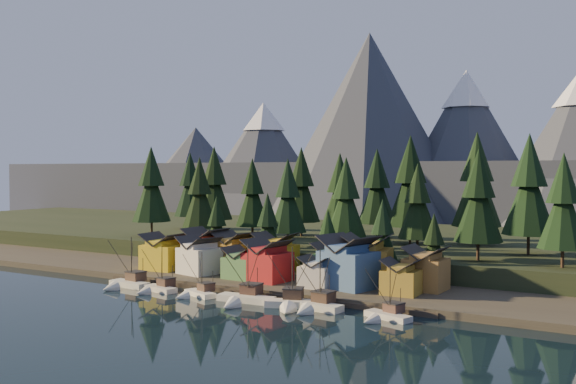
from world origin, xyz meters
The scene contains 46 objects.
ground centered at (0.00, 0.00, 0.00)m, with size 500.00×500.00×0.00m, color black.
shore_strip centered at (0.00, 40.00, 0.75)m, with size 400.00×50.00×1.50m, color #393329.
hillside centered at (0.00, 90.00, 3.00)m, with size 420.00×100.00×6.00m, color black.
dock centered at (0.00, 16.50, 0.50)m, with size 80.00×4.00×1.00m, color #41372E.
mountain_ridge centered at (-4.20, 213.59, 26.06)m, with size 560.00×190.00×90.00m.
boat_0 centered at (-29.82, 8.41, 2.41)m, with size 10.74×11.53×12.52m.
boat_1 centered at (-20.24, 8.08, 2.14)m, with size 9.17×9.70×10.89m.
boat_2 centered at (-9.64, 8.45, 2.00)m, with size 8.87×9.35×10.30m.
boat_3 centered at (2.47, 7.97, 2.32)m, with size 12.44×13.40×12.87m.
boat_4 centered at (13.00, 8.90, 2.53)m, with size 10.98×11.60×12.90m.
boat_5 centered at (18.07, 9.25, 2.53)m, with size 10.14×10.83×12.65m.
boat_6 centered at (32.00, 9.06, 1.95)m, with size 9.61×10.02×10.40m.
house_front_0 centered at (-33.82, 25.43, 6.25)m, with size 9.64×9.19×9.04m.
house_front_1 centered at (-21.93, 24.96, 6.20)m, with size 10.21×9.94×8.95m.
house_front_2 centered at (-9.23, 24.78, 5.29)m, with size 7.75×7.80×7.22m.
house_front_3 centered at (-2.44, 24.89, 6.41)m, with size 10.07×9.69×9.34m.
house_front_4 centered at (10.81, 23.67, 4.97)m, with size 6.77×7.26×6.61m.
house_front_5 centered at (16.93, 26.30, 7.33)m, with size 12.53×11.83×11.09m.
house_front_6 centered at (29.01, 25.33, 5.21)m, with size 7.30×6.92×7.07m.
house_back_0 centered at (-26.00, 32.52, 6.82)m, with size 9.51×9.14×10.13m.
house_back_1 centered at (-17.77, 33.72, 6.49)m, with size 9.02×9.11×9.50m.
house_back_2 centered at (-5.77, 33.82, 6.69)m, with size 10.30×9.64×9.88m.
house_back_3 centered at (9.84, 33.23, 5.95)m, with size 8.58×7.70×8.48m.
house_back_4 centered at (18.46, 32.78, 7.19)m, with size 11.68×11.37×10.83m.
house_back_5 centered at (31.68, 32.55, 6.25)m, with size 8.36×8.46×9.06m.
tree_hill_0 centered at (-62.00, 52.00, 21.17)m, with size 11.91×11.91×27.75m.
tree_hill_1 centered at (-50.00, 68.00, 21.33)m, with size 12.04×12.04×28.05m.
tree_hill_2 centered at (-40.00, 48.00, 19.20)m, with size 10.37×10.37×24.15m.
tree_hill_3 centered at (-30.00, 60.00, 19.08)m, with size 10.28×10.28×23.94m.
tree_hill_4 centered at (-22.00, 75.00, 21.03)m, with size 11.80×11.80×27.50m.
tree_hill_5 centered at (-12.00, 50.00, 18.88)m, with size 10.12×10.12×23.56m.
tree_hill_6 centered at (-4.00, 65.00, 19.84)m, with size 10.87×10.87×25.33m.
tree_hill_7 centered at (6.00, 48.00, 18.99)m, with size 10.20×10.20×23.76m.
tree_hill_8 centered at (14.00, 72.00, 22.42)m, with size 12.90×12.90×30.04m.
tree_hill_9 centered at (22.00, 55.00, 18.11)m, with size 9.51×9.51×22.15m.
tree_hill_10 centered at (30.00, 80.00, 22.90)m, with size 13.27×13.27×30.91m.
tree_hill_11 centered at (38.00, 50.00, 19.89)m, with size 10.91×10.91×25.41m.
tree_hill_12 centered at (46.00, 66.00, 22.06)m, with size 12.61×12.61×29.38m.
tree_hill_13 centered at (56.00, 48.00, 19.20)m, with size 10.37×10.37×24.15m.
tree_hill_15 centered at (0.00, 82.00, 20.70)m, with size 11.55×11.55×26.90m.
tree_hill_16 centered at (-68.00, 78.00, 20.52)m, with size 11.40×11.40×26.56m.
tree_shore_0 centered at (-28.00, 40.00, 11.40)m, with size 7.78×7.78×18.13m.
tree_shore_1 centered at (-12.00, 40.00, 11.98)m, with size 8.23×8.23×19.18m.
tree_shore_2 centered at (5.00, 40.00, 10.02)m, with size 6.70×6.70×15.61m.
tree_shore_3 centered at (19.00, 40.00, 11.54)m, with size 7.89×7.89×18.38m.
tree_shore_4 centered at (31.00, 40.00, 9.99)m, with size 6.67×6.67×15.55m.
Camera 1 is at (74.52, -96.05, 26.51)m, focal length 40.00 mm.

